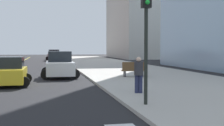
% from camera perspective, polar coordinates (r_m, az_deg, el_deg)
% --- Properties ---
extents(sidewalk_kerb_east, '(10.00, 120.00, 0.15)m').
position_cam_1_polar(sidewalk_kerb_east, '(24.80, 7.34, -2.51)').
color(sidewalk_kerb_east, '#B2ADA3').
rests_on(sidewalk_kerb_east, ground).
extents(lane_divider_paint, '(0.16, 80.00, 0.01)m').
position_cam_1_polar(lane_divider_paint, '(43.63, -17.05, -0.45)').
color(lane_divider_paint, yellow).
rests_on(lane_divider_paint, ground).
extents(car_red_nearest, '(2.88, 4.58, 2.04)m').
position_cam_1_polar(car_red_nearest, '(57.27, -10.32, 1.30)').
color(car_red_nearest, red).
rests_on(car_red_nearest, ground).
extents(car_white_second, '(2.88, 4.61, 2.06)m').
position_cam_1_polar(car_white_second, '(25.30, -9.35, -0.41)').
color(car_white_second, silver).
rests_on(car_white_second, ground).
extents(car_gray_third, '(2.89, 4.49, 1.97)m').
position_cam_1_polar(car_gray_third, '(63.30, -10.48, 1.40)').
color(car_gray_third, slate).
rests_on(car_gray_third, ground).
extents(car_yellow_fourth, '(2.48, 3.97, 1.77)m').
position_cam_1_polar(car_yellow_fourth, '(20.67, -17.70, -1.57)').
color(car_yellow_fourth, gold).
rests_on(car_yellow_fourth, ground).
extents(traffic_light_near_corner, '(0.36, 0.41, 4.69)m').
position_cam_1_polar(traffic_light_near_corner, '(12.31, 6.13, 7.95)').
color(traffic_light_near_corner, black).
rests_on(traffic_light_near_corner, sidewalk_kerb_east).
extents(park_bench, '(1.82, 0.64, 1.12)m').
position_cam_1_polar(park_bench, '(24.11, 3.88, -1.18)').
color(park_bench, brown).
rests_on(park_bench, sidewalk_kerb_east).
extents(pedestrian_waiting_east, '(0.43, 0.43, 1.74)m').
position_cam_1_polar(pedestrian_waiting_east, '(15.41, 4.78, -1.82)').
color(pedestrian_waiting_east, '#232847').
rests_on(pedestrian_waiting_east, sidewalk_kerb_east).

